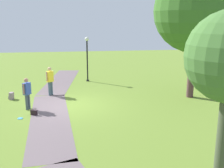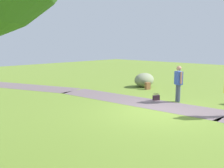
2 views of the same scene
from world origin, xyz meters
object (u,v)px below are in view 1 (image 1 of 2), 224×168
Objects in this scene: large_shade_tree at (196,11)px; lamp_post at (87,54)px; woman_with_handbag at (27,92)px; frisbee_on_grass at (20,118)px; man_near_boulder at (50,79)px; spare_backpack_on_lawn at (11,96)px; handbag_on_grass at (34,112)px.

large_shade_tree reaches higher than lamp_post.
large_shade_tree is at bearing 96.02° from woman_with_handbag.
man_near_boulder is at bearing 163.46° from frisbee_on_grass.
lamp_post reaches higher than man_near_boulder.
spare_backpack_on_lawn is at bearing -49.07° from lamp_post.
woman_with_handbag is 6.83× the size of frisbee_on_grass.
lamp_post is 1.97× the size of woman_with_handbag.
large_shade_tree is 9.84m from woman_with_handbag.
man_near_boulder is at bearing 159.26° from woman_with_handbag.
spare_backpack_on_lawn is at bearing -150.59° from handbag_on_grass.
lamp_post reaches higher than woman_with_handbag.
woman_with_handbag is 1.59m from frisbee_on_grass.
man_near_boulder is (-2.48, 0.94, 0.06)m from woman_with_handbag.
handbag_on_grass is 0.91× the size of spare_backpack_on_lawn.
lamp_post reaches higher than frisbee_on_grass.
spare_backpack_on_lawn is (-2.83, -1.60, 0.05)m from handbag_on_grass.
large_shade_tree is 9.05m from man_near_boulder.
handbag_on_grass reaches higher than frisbee_on_grass.
spare_backpack_on_lawn is at bearing -162.37° from frisbee_on_grass.
large_shade_tree is 4.40× the size of woman_with_handbag.
frisbee_on_grass is at bearing -16.54° from man_near_boulder.
large_shade_tree is at bearing 84.35° from spare_backpack_on_lawn.
woman_with_handbag is at bearing -29.53° from lamp_post.
spare_backpack_on_lawn reaches higher than handbag_on_grass.
large_shade_tree reaches higher than handbag_on_grass.
spare_backpack_on_lawn is (0.53, -2.15, -0.80)m from man_near_boulder.
man_near_boulder is at bearing 103.81° from spare_backpack_on_lawn.
handbag_on_grass is (0.88, 0.39, -0.79)m from woman_with_handbag.
woman_with_handbag is 4.45× the size of handbag_on_grass.
large_shade_tree is 30.07× the size of frisbee_on_grass.
man_near_boulder reaches higher than woman_with_handbag.
large_shade_tree is at bearing 79.20° from man_near_boulder.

